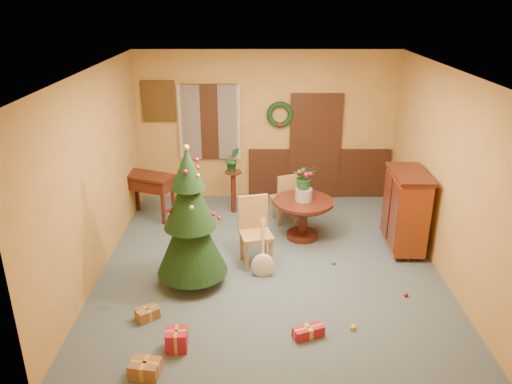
{
  "coord_description": "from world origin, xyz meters",
  "views": [
    {
      "loc": [
        -0.22,
        -6.69,
        3.85
      ],
      "look_at": [
        -0.21,
        0.4,
        1.02
      ],
      "focal_mm": 35.0,
      "sensor_mm": 36.0,
      "label": 1
    }
  ],
  "objects_px": {
    "dining_table": "(303,212)",
    "writing_desk": "(149,185)",
    "christmas_tree": "(190,220)",
    "chair_near": "(255,228)",
    "sideboard": "(406,209)"
  },
  "relations": [
    {
      "from": "dining_table",
      "to": "sideboard",
      "type": "relative_size",
      "value": 0.76
    },
    {
      "from": "chair_near",
      "to": "writing_desk",
      "type": "height_order",
      "value": "chair_near"
    },
    {
      "from": "dining_table",
      "to": "chair_near",
      "type": "distance_m",
      "value": 1.14
    },
    {
      "from": "chair_near",
      "to": "sideboard",
      "type": "height_order",
      "value": "sideboard"
    },
    {
      "from": "dining_table",
      "to": "sideboard",
      "type": "xyz_separation_m",
      "value": [
        1.58,
        -0.39,
        0.22
      ]
    },
    {
      "from": "writing_desk",
      "to": "christmas_tree",
      "type": "bearing_deg",
      "value": -65.11
    },
    {
      "from": "christmas_tree",
      "to": "writing_desk",
      "type": "height_order",
      "value": "christmas_tree"
    },
    {
      "from": "chair_near",
      "to": "writing_desk",
      "type": "xyz_separation_m",
      "value": [
        -1.92,
        1.64,
        0.06
      ]
    },
    {
      "from": "christmas_tree",
      "to": "writing_desk",
      "type": "relative_size",
      "value": 1.97
    },
    {
      "from": "chair_near",
      "to": "writing_desk",
      "type": "relative_size",
      "value": 1.01
    },
    {
      "from": "dining_table",
      "to": "chair_near",
      "type": "relative_size",
      "value": 0.95
    },
    {
      "from": "dining_table",
      "to": "writing_desk",
      "type": "distance_m",
      "value": 2.85
    },
    {
      "from": "dining_table",
      "to": "writing_desk",
      "type": "xyz_separation_m",
      "value": [
        -2.72,
        0.84,
        0.15
      ]
    },
    {
      "from": "dining_table",
      "to": "sideboard",
      "type": "height_order",
      "value": "sideboard"
    },
    {
      "from": "chair_near",
      "to": "christmas_tree",
      "type": "bearing_deg",
      "value": -145.62
    }
  ]
}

